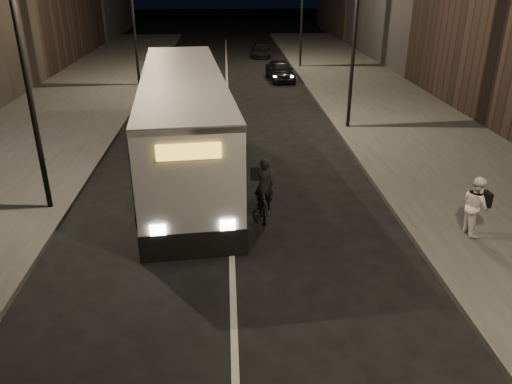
{
  "coord_description": "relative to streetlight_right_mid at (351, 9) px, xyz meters",
  "views": [
    {
      "loc": [
        -0.03,
        -10.33,
        6.9
      ],
      "look_at": [
        0.68,
        1.72,
        1.5
      ],
      "focal_mm": 35.0,
      "sensor_mm": 36.0,
      "label": 1
    }
  ],
  "objects": [
    {
      "name": "ground",
      "position": [
        -5.33,
        -12.0,
        -5.36
      ],
      "size": [
        180.0,
        180.0,
        0.0
      ],
      "primitive_type": "plane",
      "color": "black",
      "rests_on": "ground"
    },
    {
      "name": "sidewalk_right",
      "position": [
        3.17,
        2.0,
        -5.28
      ],
      "size": [
        7.0,
        70.0,
        0.16
      ],
      "primitive_type": "cube",
      "color": "#383836",
      "rests_on": "ground"
    },
    {
      "name": "sidewalk_left",
      "position": [
        -13.83,
        2.0,
        -5.28
      ],
      "size": [
        7.0,
        70.0,
        0.16
      ],
      "primitive_type": "cube",
      "color": "#383836",
      "rests_on": "ground"
    },
    {
      "name": "streetlight_right_mid",
      "position": [
        0.0,
        0.0,
        0.0
      ],
      "size": [
        1.2,
        0.44,
        8.12
      ],
      "color": "black",
      "rests_on": "sidewalk_right"
    },
    {
      "name": "streetlight_left_near",
      "position": [
        -10.66,
        -8.0,
        0.0
      ],
      "size": [
        1.2,
        0.44,
        8.12
      ],
      "color": "black",
      "rests_on": "sidewalk_left"
    },
    {
      "name": "city_bus",
      "position": [
        -6.93,
        -4.55,
        -3.42
      ],
      "size": [
        4.08,
        13.39,
        3.56
      ],
      "rotation": [
        0.0,
        0.0,
        0.1
      ],
      "color": "silver",
      "rests_on": "ground"
    },
    {
      "name": "cyclist_on_bicycle",
      "position": [
        -4.34,
        -8.8,
        -4.72
      ],
      "size": [
        0.61,
        1.68,
        1.93
      ],
      "rotation": [
        0.0,
        0.0,
        0.02
      ],
      "color": "black",
      "rests_on": "ground"
    },
    {
      "name": "pedestrian_woman",
      "position": [
        1.36,
        -10.43,
        -4.36
      ],
      "size": [
        0.67,
        0.84,
        1.67
      ],
      "primitive_type": "imported",
      "rotation": [
        0.0,
        0.0,
        1.61
      ],
      "color": "white",
      "rests_on": "sidewalk_right"
    },
    {
      "name": "car_near",
      "position": [
        -1.73,
        11.5,
        -4.7
      ],
      "size": [
        1.95,
        4.01,
        1.32
      ],
      "primitive_type": "imported",
      "rotation": [
        0.0,
        0.0,
        0.1
      ],
      "color": "black",
      "rests_on": "ground"
    },
    {
      "name": "car_mid",
      "position": [
        -8.93,
        10.43,
        -4.58
      ],
      "size": [
        2.11,
        4.87,
        1.56
      ],
      "primitive_type": "imported",
      "rotation": [
        0.0,
        0.0,
        3.04
      ],
      "color": "#363538",
      "rests_on": "ground"
    },
    {
      "name": "car_far",
      "position": [
        -2.32,
        21.66,
        -4.79
      ],
      "size": [
        1.82,
        4.01,
        1.14
      ],
      "primitive_type": "imported",
      "rotation": [
        0.0,
        0.0,
        -0.06
      ],
      "color": "black",
      "rests_on": "ground"
    }
  ]
}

